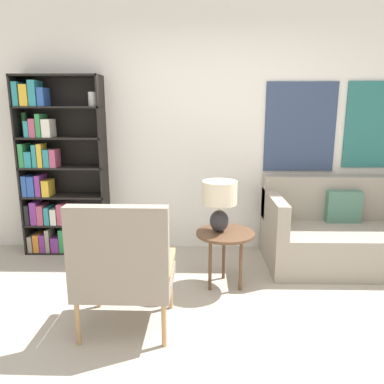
# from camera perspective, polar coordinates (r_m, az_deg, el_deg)

# --- Properties ---
(ground_plane) EXTENTS (14.00, 14.00, 0.00)m
(ground_plane) POSITION_cam_1_polar(r_m,az_deg,el_deg) (2.71, 2.33, -23.71)
(ground_plane) COLOR #B2A899
(wall_back) EXTENTS (6.40, 0.08, 2.70)m
(wall_back) POSITION_cam_1_polar(r_m,az_deg,el_deg) (4.22, 2.49, 9.25)
(wall_back) COLOR white
(wall_back) RESTS_ON ground_plane
(bookshelf) EXTENTS (0.91, 0.30, 1.94)m
(bookshelf) POSITION_cam_1_polar(r_m,az_deg,el_deg) (4.39, -20.40, 2.83)
(bookshelf) COLOR black
(bookshelf) RESTS_ON ground_plane
(armchair) EXTENTS (0.69, 0.59, 1.00)m
(armchair) POSITION_cam_1_polar(r_m,az_deg,el_deg) (2.69, -10.58, -10.89)
(armchair) COLOR tan
(armchair) RESTS_ON ground_plane
(couch) EXTENTS (1.66, 0.90, 0.88)m
(couch) POSITION_cam_1_polar(r_m,az_deg,el_deg) (4.25, 22.39, -5.85)
(couch) COLOR #9E9384
(couch) RESTS_ON ground_plane
(side_table) EXTENTS (0.52, 0.52, 0.52)m
(side_table) POSITION_cam_1_polar(r_m,az_deg,el_deg) (3.39, 5.09, -6.99)
(side_table) COLOR brown
(side_table) RESTS_ON ground_plane
(table_lamp) EXTENTS (0.31, 0.31, 0.46)m
(table_lamp) POSITION_cam_1_polar(r_m,az_deg,el_deg) (3.31, 4.22, -1.07)
(table_lamp) COLOR #2D2D33
(table_lamp) RESTS_ON side_table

